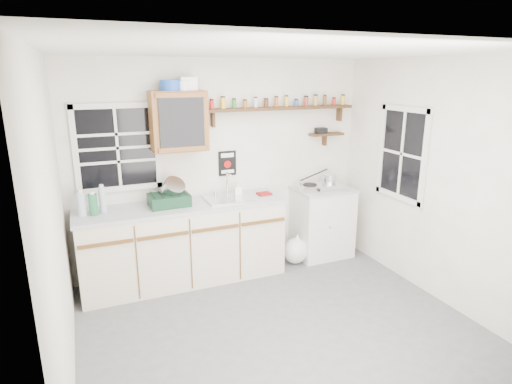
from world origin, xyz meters
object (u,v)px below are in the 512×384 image
spice_shelf (281,107)px  hotplate (320,186)px  main_cabinet (184,243)px  upper_cabinet (179,121)px  dish_rack (170,196)px  right_cabinet (322,222)px

spice_shelf → hotplate: spice_shelf is taller
main_cabinet → spice_shelf: spice_shelf is taller
upper_cabinet → main_cabinet: bearing=-103.7°
spice_shelf → dish_rack: (-1.44, -0.20, -0.91)m
upper_cabinet → spice_shelf: (1.27, 0.07, 0.11)m
spice_shelf → main_cabinet: bearing=-170.8°
spice_shelf → right_cabinet: bearing=-19.6°
right_cabinet → dish_rack: 2.04m
dish_rack → main_cabinet: bearing=-9.7°
right_cabinet → dish_rack: bearing=-179.8°
right_cabinet → main_cabinet: bearing=-179.2°
upper_cabinet → dish_rack: upper_cabinet is taller
main_cabinet → spice_shelf: (1.31, 0.21, 1.47)m
upper_cabinet → spice_shelf: bearing=3.1°
right_cabinet → dish_rack: (-1.96, -0.01, 0.57)m
dish_rack → hotplate: dish_rack is taller
right_cabinet → hotplate: (-0.07, -0.02, 0.49)m
main_cabinet → dish_rack: 0.58m
dish_rack → spice_shelf: bearing=5.9°
right_cabinet → dish_rack: dish_rack is taller
spice_shelf → dish_rack: 1.71m
upper_cabinet → dish_rack: (-0.16, -0.13, -0.80)m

